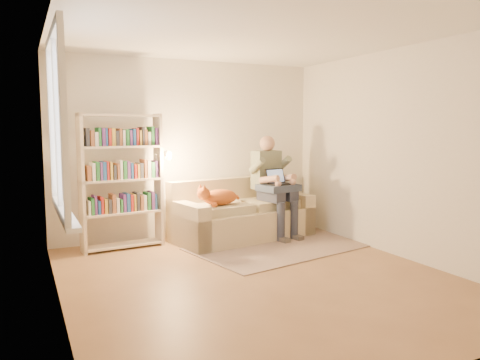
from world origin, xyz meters
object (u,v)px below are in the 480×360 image
person (272,180)px  laptop (279,180)px  bookshelf (122,175)px  cat (217,197)px  sofa (241,217)px

person → laptop: bearing=-81.9°
person → laptop: 0.14m
person → bookshelf: (-2.16, 0.22, 0.16)m
cat → laptop: size_ratio=2.02×
laptop → cat: bearing=170.5°
sofa → laptop: bearing=-31.9°
person → bookshelf: bookshelf is taller
person → laptop: person is taller
laptop → sofa: bearing=148.1°
person → laptop: size_ratio=4.12×
sofa → person: person is taller
cat → laptop: (0.98, 0.00, 0.18)m
person → laptop: (0.04, -0.13, 0.01)m
sofa → laptop: (0.51, -0.21, 0.54)m
laptop → bookshelf: bearing=161.4°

